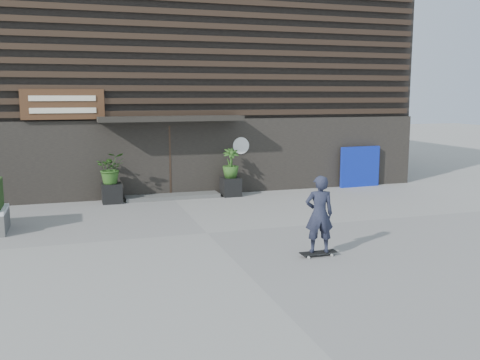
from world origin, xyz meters
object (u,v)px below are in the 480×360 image
object	(u,v)px
planter_pot_left	(112,193)
planter_pot_right	(231,187)
skateboarder	(319,214)
blue_tarp	(360,167)

from	to	relation	value
planter_pot_left	planter_pot_right	bearing A→B (deg)	0.00
planter_pot_right	skateboarder	world-z (taller)	skateboarder
planter_pot_right	blue_tarp	xyz separation A→B (m)	(4.94, 0.30, 0.43)
blue_tarp	planter_pot_right	bearing A→B (deg)	-179.62
planter_pot_left	blue_tarp	xyz separation A→B (m)	(8.74, 0.30, 0.43)
planter_pot_right	blue_tarp	world-z (taller)	blue_tarp
planter_pot_left	planter_pot_right	distance (m)	3.80
planter_pot_right	blue_tarp	distance (m)	4.97
skateboarder	planter_pot_left	bearing A→B (deg)	117.78
planter_pot_right	blue_tarp	size ratio (longest dim) A/B	0.39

